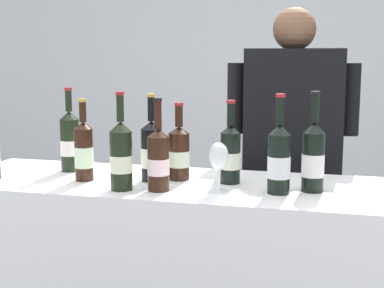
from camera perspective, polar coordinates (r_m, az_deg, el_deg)
name	(u,v)px	position (r m, az deg, el deg)	size (l,w,h in m)	color
wall_back	(271,69)	(4.61, 8.22, 7.71)	(8.00, 0.10, 2.80)	silver
wine_bottle_0	(70,141)	(2.36, -12.52, 0.30)	(0.08, 0.08, 0.35)	black
wine_bottle_1	(179,153)	(2.14, -1.35, -0.91)	(0.08, 0.08, 0.30)	black
wine_bottle_3	(313,157)	(1.99, 12.43, -1.31)	(0.08, 0.08, 0.36)	black
wine_bottle_4	(279,159)	(1.94, 9.00, -1.52)	(0.08, 0.08, 0.35)	black
wine_bottle_6	(152,151)	(2.13, -4.17, -0.71)	(0.08, 0.08, 0.34)	black
wine_bottle_7	(230,154)	(2.08, 4.00, -1.01)	(0.08, 0.08, 0.32)	black
wine_bottle_8	(84,151)	(2.17, -11.13, -0.73)	(0.07, 0.07, 0.32)	black
wine_bottle_9	(121,156)	(1.99, -7.35, -1.21)	(0.08, 0.08, 0.35)	black
wine_bottle_10	(158,159)	(1.96, -3.51, -1.59)	(0.08, 0.08, 0.33)	black
wine_glass	(219,158)	(1.94, 2.78, -1.50)	(0.08, 0.08, 0.18)	silver
person_server	(290,198)	(2.65, 10.08, -5.51)	(0.60, 0.29, 1.72)	black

